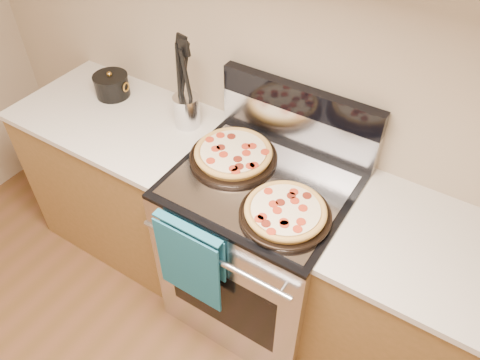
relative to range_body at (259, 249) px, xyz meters
The scene contains 17 objects.
wall_back 0.97m from the range_body, 90.00° to the left, with size 4.00×4.00×0.00m, color tan.
range_body is the anchor object (origin of this frame).
oven_window 0.34m from the range_body, 90.00° to the right, with size 0.56×0.01×0.40m, color black.
cooktop 0.46m from the range_body, ahead, with size 0.76×0.68×0.02m, color black.
backsplash_lower 0.64m from the range_body, 90.00° to the left, with size 0.76×0.06×0.18m, color silver.
backsplash_upper 0.77m from the range_body, 90.00° to the left, with size 0.76×0.06×0.12m, color black.
oven_handle 0.51m from the range_body, 90.00° to the right, with size 0.03×0.03×0.70m, color silver.
dish_towel 0.47m from the range_body, 107.74° to the right, with size 0.32×0.05×0.42m, color #16546F, non-canonical shape.
foil_sheet 0.47m from the range_body, 90.00° to the right, with size 0.70×0.55×0.01m, color gray.
cabinet_left 0.88m from the range_body, behind, with size 1.00×0.62×0.88m, color brown.
countertop_left 0.99m from the range_body, behind, with size 1.02×0.64×0.03m, color beige.
cabinet_right 0.88m from the range_body, ahead, with size 1.00×0.62×0.88m, color brown.
countertop_right 0.99m from the range_body, ahead, with size 1.02×0.64×0.03m, color beige.
pepperoni_pizza_back 0.54m from the range_body, 164.14° to the left, with size 0.39×0.39×0.05m, color #B98438, non-canonical shape.
pepperoni_pizza_front 0.55m from the range_body, 35.84° to the right, with size 0.36×0.36×0.05m, color #B98438, non-canonical shape.
utensil_crock 0.77m from the range_body, 162.53° to the left, with size 0.13×0.13×0.16m, color silver.
saucepan 1.14m from the range_body, behind, with size 0.18×0.18×0.11m, color black.
Camera 1 is at (0.69, 0.38, 2.30)m, focal length 35.00 mm.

